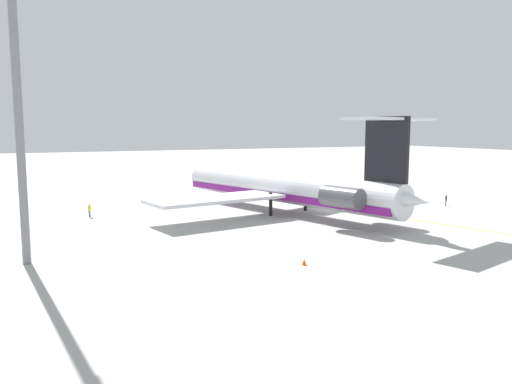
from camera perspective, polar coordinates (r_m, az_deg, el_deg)
The scene contains 9 objects.
ground at distance 73.06m, azimuth 8.19°, elevation -1.95°, with size 398.39×398.39×0.00m, color #ADADA8.
main_jetliner at distance 68.83m, azimuth 3.67°, elevation 0.48°, with size 43.36×38.80×12.81m.
ground_crew_near_nose at distance 80.59m, azimuth 20.61°, elevation -0.72°, with size 0.38×0.27×1.70m.
ground_crew_near_tail at distance 98.11m, azimuth 5.65°, elevation 1.09°, with size 0.46×0.29×1.81m.
ground_crew_portside at distance 69.55m, azimuth -18.25°, elevation -1.80°, with size 0.27×0.41×1.71m.
safety_cone_nose at distance 99.40m, azimuth 0.45°, elevation 0.70°, with size 0.40×0.40×0.55m, color #EA590F.
safety_cone_wingtip at distance 43.44m, azimuth 5.44°, elevation -7.84°, with size 0.40×0.40×0.55m, color #EA590F.
taxiway_centreline at distance 74.67m, azimuth 8.74°, elevation -1.76°, with size 105.26×0.36×0.01m, color gold.
light_mast at distance 46.63m, azimuth -25.25°, elevation 9.44°, with size 4.00×0.70×25.36m.
Camera 1 is at (-59.75, 40.44, 11.51)m, focal length 35.55 mm.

